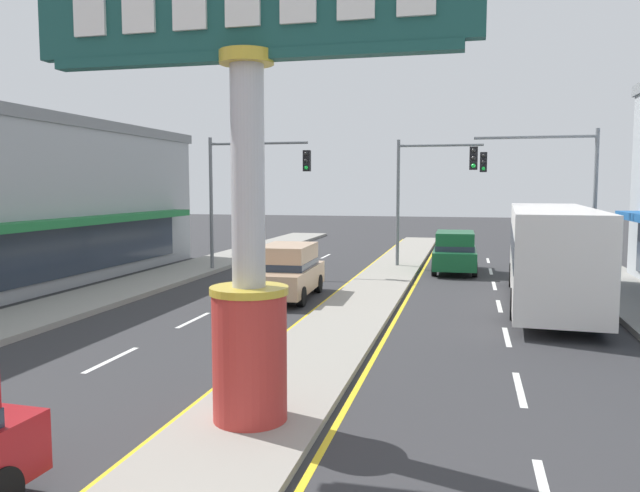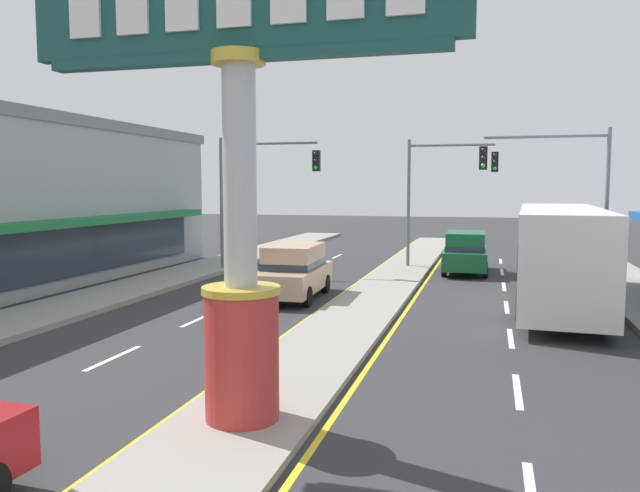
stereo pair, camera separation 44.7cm
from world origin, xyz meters
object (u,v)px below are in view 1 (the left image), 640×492
Objects in this scene: district_sign at (248,177)px; traffic_light_left_side at (247,180)px; suv_kerb_right at (455,251)px; traffic_light_right_side at (548,179)px; bus_near_right_lane at (551,249)px; traffic_light_median_far at (430,182)px; suv_mid_left_lane at (287,271)px.

district_sign is 18.62m from traffic_light_left_side.
district_sign is 20.32m from suv_kerb_right.
suv_kerb_right is (-3.58, 3.23, -3.26)m from traffic_light_right_side.
bus_near_right_lane is at bearing -65.60° from suv_kerb_right.
traffic_light_left_side is 0.55× the size of bus_near_right_lane.
bus_near_right_lane is at bearing -94.03° from traffic_light_right_side.
bus_near_right_lane is (6.13, 12.60, -2.25)m from district_sign.
traffic_light_median_far is at bearing 119.01° from bus_near_right_lane.
traffic_light_left_side reaches higher than suv_mid_left_lane.
suv_mid_left_lane is at bearing -124.77° from suv_kerb_right.
bus_near_right_lane is (-0.28, -4.04, -2.38)m from traffic_light_right_side.
district_sign is 1.22× the size of traffic_light_left_side.
district_sign is 1.22× the size of traffic_light_median_far.
traffic_light_median_far is 3.58m from suv_kerb_right.
bus_near_right_lane reaches higher than suv_mid_left_lane.
suv_mid_left_lane is 1.01× the size of suv_kerb_right.
suv_mid_left_lane is at bearing -174.35° from bus_near_right_lane.
suv_mid_left_lane is 9.93m from suv_kerb_right.
traffic_light_left_side is 1.33× the size of suv_mid_left_lane.
suv_kerb_right is (-3.30, 7.27, -0.88)m from bus_near_right_lane.
suv_mid_left_lane is (3.58, -5.77, -3.26)m from traffic_light_left_side.
traffic_light_left_side is 12.86m from traffic_light_right_side.
traffic_light_median_far is at bearing 139.16° from traffic_light_right_side.
traffic_light_left_side is 8.66m from traffic_light_median_far.
traffic_light_median_far reaches higher than suv_mid_left_lane.
traffic_light_left_side is at bearing 176.24° from traffic_light_right_side.
traffic_light_right_side reaches higher than suv_mid_left_lane.
suv_kerb_right is at bearing 81.89° from district_sign.
suv_kerb_right is at bearing -37.08° from traffic_light_median_far.
traffic_light_right_side reaches higher than bus_near_right_lane.
district_sign is at bearing -111.09° from traffic_light_right_side.
traffic_light_right_side is at bearing -40.84° from traffic_light_median_far.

